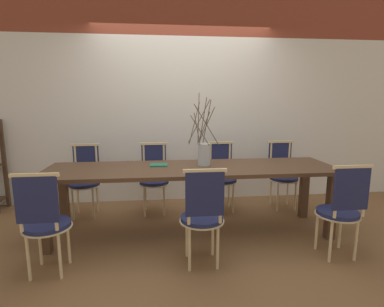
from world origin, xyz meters
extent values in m
plane|color=brown|center=(0.00, 0.00, 0.00)|extent=(16.00, 16.00, 0.00)
cube|color=silver|center=(0.00, 1.22, 1.18)|extent=(12.00, 0.06, 2.36)
cube|color=brown|center=(0.00, 1.22, 2.78)|extent=(12.00, 0.06, 0.84)
cube|color=#4C3321|center=(0.00, 0.00, 0.74)|extent=(3.14, 0.82, 0.04)
cube|color=#4C3321|center=(-1.46, -0.30, 0.36)|extent=(0.09, 0.09, 0.72)
cube|color=#4C3321|center=(1.46, -0.30, 0.36)|extent=(0.09, 0.09, 0.72)
cube|color=#4C3321|center=(-1.46, 0.30, 0.36)|extent=(0.09, 0.09, 0.72)
cube|color=#4C3321|center=(1.46, 0.30, 0.36)|extent=(0.09, 0.09, 0.72)
cylinder|color=#1E234C|center=(-1.31, -0.64, 0.43)|extent=(0.38, 0.38, 0.04)
cylinder|color=beige|center=(-1.31, -0.64, 0.41)|extent=(0.41, 0.41, 0.01)
cylinder|color=beige|center=(-1.44, -0.52, 0.21)|extent=(0.03, 0.03, 0.41)
cylinder|color=beige|center=(-1.19, -0.52, 0.21)|extent=(0.03, 0.03, 0.41)
cylinder|color=beige|center=(-1.44, -0.77, 0.21)|extent=(0.03, 0.03, 0.41)
cylinder|color=beige|center=(-1.19, -0.77, 0.21)|extent=(0.03, 0.03, 0.41)
cylinder|color=beige|center=(-1.45, -0.81, 0.69)|extent=(0.03, 0.03, 0.47)
cylinder|color=beige|center=(-1.18, -0.81, 0.69)|extent=(0.03, 0.03, 0.47)
cube|color=#1E234C|center=(-1.31, -0.81, 0.71)|extent=(0.33, 0.02, 0.38)
cube|color=beige|center=(-1.31, -0.81, 0.91)|extent=(0.37, 0.03, 0.03)
cylinder|color=#1E234C|center=(0.02, -0.64, 0.43)|extent=(0.38, 0.38, 0.04)
cylinder|color=beige|center=(0.02, -0.64, 0.41)|extent=(0.41, 0.41, 0.01)
cylinder|color=beige|center=(-0.11, -0.52, 0.21)|extent=(0.03, 0.03, 0.41)
cylinder|color=beige|center=(0.14, -0.52, 0.21)|extent=(0.03, 0.03, 0.41)
cylinder|color=beige|center=(-0.11, -0.77, 0.21)|extent=(0.03, 0.03, 0.41)
cylinder|color=beige|center=(0.14, -0.77, 0.21)|extent=(0.03, 0.03, 0.41)
cylinder|color=beige|center=(-0.12, -0.81, 0.69)|extent=(0.03, 0.03, 0.47)
cylinder|color=beige|center=(0.15, -0.81, 0.69)|extent=(0.03, 0.03, 0.47)
cube|color=#1E234C|center=(0.02, -0.81, 0.71)|extent=(0.33, 0.02, 0.38)
cube|color=beige|center=(0.02, -0.81, 0.91)|extent=(0.37, 0.03, 0.03)
cylinder|color=#1E234C|center=(1.32, -0.64, 0.43)|extent=(0.38, 0.38, 0.04)
cylinder|color=beige|center=(1.32, -0.64, 0.41)|extent=(0.41, 0.41, 0.01)
cylinder|color=beige|center=(1.19, -0.52, 0.21)|extent=(0.03, 0.03, 0.41)
cylinder|color=beige|center=(1.44, -0.52, 0.21)|extent=(0.03, 0.03, 0.41)
cylinder|color=beige|center=(1.19, -0.77, 0.21)|extent=(0.03, 0.03, 0.41)
cylinder|color=beige|center=(1.44, -0.77, 0.21)|extent=(0.03, 0.03, 0.41)
cylinder|color=beige|center=(1.18, -0.81, 0.69)|extent=(0.03, 0.03, 0.47)
cylinder|color=beige|center=(1.45, -0.81, 0.69)|extent=(0.03, 0.03, 0.47)
cube|color=#1E234C|center=(1.32, -0.81, 0.71)|extent=(0.33, 0.02, 0.38)
cube|color=beige|center=(1.32, -0.81, 0.91)|extent=(0.37, 0.03, 0.03)
cylinder|color=#1E234C|center=(-1.31, 0.64, 0.43)|extent=(0.38, 0.38, 0.04)
cylinder|color=beige|center=(-1.31, 0.64, 0.41)|extent=(0.41, 0.41, 0.01)
cylinder|color=beige|center=(-1.19, 0.52, 0.21)|extent=(0.03, 0.03, 0.41)
cylinder|color=beige|center=(-1.43, 0.52, 0.21)|extent=(0.03, 0.03, 0.41)
cylinder|color=beige|center=(-1.19, 0.77, 0.21)|extent=(0.03, 0.03, 0.41)
cylinder|color=beige|center=(-1.43, 0.77, 0.21)|extent=(0.03, 0.03, 0.41)
cylinder|color=beige|center=(-1.18, 0.81, 0.69)|extent=(0.03, 0.03, 0.47)
cylinder|color=beige|center=(-1.44, 0.81, 0.69)|extent=(0.03, 0.03, 0.47)
cube|color=#1E234C|center=(-1.31, 0.81, 0.71)|extent=(0.33, 0.02, 0.38)
cube|color=beige|center=(-1.31, 0.81, 0.91)|extent=(0.37, 0.03, 0.03)
cylinder|color=#1E234C|center=(-0.43, 0.64, 0.43)|extent=(0.38, 0.38, 0.04)
cylinder|color=beige|center=(-0.43, 0.64, 0.41)|extent=(0.41, 0.41, 0.01)
cylinder|color=beige|center=(-0.30, 0.52, 0.21)|extent=(0.03, 0.03, 0.41)
cylinder|color=beige|center=(-0.55, 0.52, 0.21)|extent=(0.03, 0.03, 0.41)
cylinder|color=beige|center=(-0.30, 0.77, 0.21)|extent=(0.03, 0.03, 0.41)
cylinder|color=beige|center=(-0.55, 0.77, 0.21)|extent=(0.03, 0.03, 0.41)
cylinder|color=beige|center=(-0.29, 0.81, 0.69)|extent=(0.03, 0.03, 0.47)
cylinder|color=beige|center=(-0.56, 0.81, 0.69)|extent=(0.03, 0.03, 0.47)
cube|color=#1E234C|center=(-0.43, 0.81, 0.71)|extent=(0.33, 0.02, 0.38)
cube|color=beige|center=(-0.43, 0.81, 0.91)|extent=(0.37, 0.03, 0.03)
cylinder|color=#1E234C|center=(0.48, 0.64, 0.43)|extent=(0.38, 0.38, 0.04)
cylinder|color=beige|center=(0.48, 0.64, 0.41)|extent=(0.41, 0.41, 0.01)
cylinder|color=beige|center=(0.60, 0.52, 0.21)|extent=(0.03, 0.03, 0.41)
cylinder|color=beige|center=(0.35, 0.52, 0.21)|extent=(0.03, 0.03, 0.41)
cylinder|color=beige|center=(0.60, 0.77, 0.21)|extent=(0.03, 0.03, 0.41)
cylinder|color=beige|center=(0.35, 0.77, 0.21)|extent=(0.03, 0.03, 0.41)
cylinder|color=beige|center=(0.61, 0.81, 0.69)|extent=(0.03, 0.03, 0.47)
cylinder|color=beige|center=(0.34, 0.81, 0.69)|extent=(0.03, 0.03, 0.47)
cube|color=#1E234C|center=(0.48, 0.81, 0.71)|extent=(0.33, 0.02, 0.38)
cube|color=beige|center=(0.48, 0.81, 0.91)|extent=(0.37, 0.03, 0.03)
cylinder|color=#1E234C|center=(1.33, 0.64, 0.43)|extent=(0.38, 0.38, 0.04)
cylinder|color=beige|center=(1.33, 0.64, 0.41)|extent=(0.41, 0.41, 0.01)
cylinder|color=beige|center=(1.46, 0.52, 0.21)|extent=(0.03, 0.03, 0.41)
cylinder|color=beige|center=(1.21, 0.52, 0.21)|extent=(0.03, 0.03, 0.41)
cylinder|color=beige|center=(1.46, 0.77, 0.21)|extent=(0.03, 0.03, 0.41)
cylinder|color=beige|center=(1.21, 0.77, 0.21)|extent=(0.03, 0.03, 0.41)
cylinder|color=beige|center=(1.47, 0.81, 0.69)|extent=(0.03, 0.03, 0.47)
cylinder|color=beige|center=(1.20, 0.81, 0.69)|extent=(0.03, 0.03, 0.47)
cube|color=#1E234C|center=(1.33, 0.81, 0.71)|extent=(0.33, 0.02, 0.38)
cube|color=beige|center=(1.33, 0.81, 0.91)|extent=(0.37, 0.03, 0.03)
cylinder|color=#B2BCC1|center=(0.15, 0.08, 0.88)|extent=(0.14, 0.14, 0.24)
cylinder|color=#473828|center=(0.15, -0.05, 1.22)|extent=(0.28, 0.02, 0.44)
cylinder|color=#473828|center=(0.08, 0.09, 1.28)|extent=(0.04, 0.14, 0.56)
cylinder|color=#473828|center=(0.08, -0.01, 1.16)|extent=(0.20, 0.13, 0.32)
cylinder|color=#473828|center=(0.10, 0.21, 1.24)|extent=(0.26, 0.09, 0.48)
cylinder|color=#473828|center=(0.04, 0.15, 1.23)|extent=(0.15, 0.21, 0.46)
cylinder|color=#473828|center=(0.15, 0.15, 1.18)|extent=(0.14, 0.02, 0.35)
cylinder|color=#473828|center=(0.19, 0.16, 1.21)|extent=(0.17, 0.09, 0.41)
cylinder|color=#473828|center=(0.06, 0.06, 1.17)|extent=(0.05, 0.18, 0.34)
cylinder|color=#473828|center=(0.14, 0.12, 1.26)|extent=(0.09, 0.03, 0.51)
cylinder|color=#473828|center=(0.18, 0.12, 1.24)|extent=(0.09, 0.08, 0.48)
cube|color=#1E6B4C|center=(-0.36, 0.11, 0.77)|extent=(0.20, 0.15, 0.02)
cube|color=#422D1E|center=(-2.48, 1.12, 0.61)|extent=(0.04, 0.04, 1.23)
camera|label=1|loc=(-0.35, -3.17, 1.48)|focal=28.00mm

